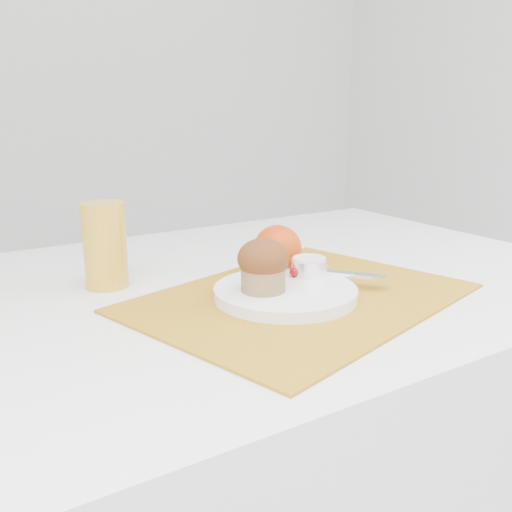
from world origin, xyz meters
TOP-DOWN VIEW (x-y plane):
  - table at (0.00, 0.05)m, footprint 1.20×0.80m
  - placemat at (0.02, -0.08)m, footprint 0.55×0.46m
  - plate at (-0.00, -0.07)m, footprint 0.27×0.27m
  - ramekin at (0.07, -0.04)m, footprint 0.06×0.06m
  - cream at (0.07, -0.04)m, footprint 0.06×0.06m
  - raspberry_near at (0.03, -0.01)m, footprint 0.02×0.02m
  - raspberry_far at (0.04, -0.04)m, footprint 0.02×0.02m
  - butter_knife at (0.08, -0.04)m, footprint 0.14×0.19m
  - orange at (0.07, 0.05)m, footprint 0.08×0.08m
  - juice_glass at (-0.20, 0.14)m, footprint 0.08×0.08m
  - muffin at (-0.04, -0.07)m, footprint 0.07×0.07m

SIDE VIEW (x-z plane):
  - table at x=0.00m, z-range 0.00..0.75m
  - placemat at x=0.02m, z-range 0.75..0.75m
  - plate at x=0.00m, z-range 0.75..0.77m
  - butter_knife at x=0.08m, z-range 0.77..0.78m
  - raspberry_far at x=0.04m, z-range 0.77..0.79m
  - raspberry_near at x=0.03m, z-range 0.77..0.79m
  - ramekin at x=0.07m, z-range 0.77..0.80m
  - orange at x=0.07m, z-range 0.75..0.83m
  - cream at x=0.07m, z-range 0.79..0.80m
  - muffin at x=-0.04m, z-range 0.77..0.85m
  - juice_glass at x=-0.20m, z-range 0.75..0.88m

